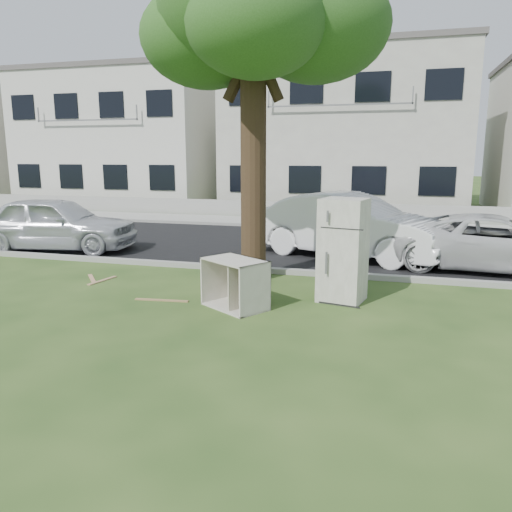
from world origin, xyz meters
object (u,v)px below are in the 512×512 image
(cabinet, at_px, (235,284))
(car_right, at_px, (496,243))
(fridge, at_px, (343,250))
(car_left, at_px, (55,223))
(car_center, at_px, (350,226))

(cabinet, xyz_separation_m, car_right, (4.99, 4.44, 0.21))
(fridge, distance_m, cabinet, 2.08)
(fridge, relative_size, cabinet, 1.69)
(car_right, bearing_deg, car_left, 98.49)
(cabinet, bearing_deg, car_left, -176.93)
(fridge, distance_m, car_right, 4.75)
(fridge, distance_m, car_left, 8.84)
(fridge, bearing_deg, car_center, 105.39)
(fridge, height_order, car_right, fridge)
(car_right, bearing_deg, car_center, 85.29)
(cabinet, height_order, car_left, car_left)
(car_right, distance_m, car_left, 11.59)
(car_center, bearing_deg, car_left, 118.37)
(cabinet, height_order, car_right, car_right)
(car_center, relative_size, car_right, 1.09)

